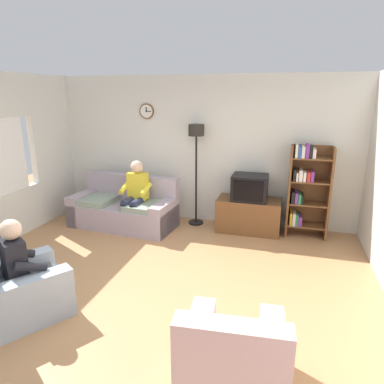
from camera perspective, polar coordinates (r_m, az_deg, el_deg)
name	(u,v)px	position (r m, az deg, el deg)	size (l,w,h in m)	color
ground_plane	(151,288)	(4.50, -6.82, -15.67)	(12.00, 12.00, 0.00)	#B27F51
back_wall_assembly	(203,150)	(6.45, 1.82, 7.00)	(6.20, 0.17, 2.70)	silver
couch	(124,209)	(6.44, -11.21, -2.82)	(1.96, 1.03, 0.90)	#A899A8
tv_stand	(249,215)	(6.16, 9.40, -3.80)	(1.10, 0.56, 0.59)	brown
tv	(250,187)	(5.98, 9.59, 0.76)	(0.60, 0.49, 0.44)	black
bookshelf	(306,188)	(6.05, 18.44, 0.66)	(0.68, 0.36, 1.58)	brown
floor_lamp	(196,147)	(6.15, 0.71, 7.50)	(0.28, 0.28, 1.85)	black
armchair_near_window	(20,291)	(4.31, -26.78, -14.55)	(1.16, 1.18, 0.90)	#9EADBC
armchair_near_bookshelf	(233,364)	(3.06, 6.87, -26.53)	(0.87, 0.94, 0.90)	beige
person_on_couch	(135,192)	(6.11, -9.44, 0.03)	(0.53, 0.56, 1.24)	yellow
person_in_left_armchair	(24,263)	(4.18, -26.13, -10.51)	(0.61, 0.64, 1.12)	black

